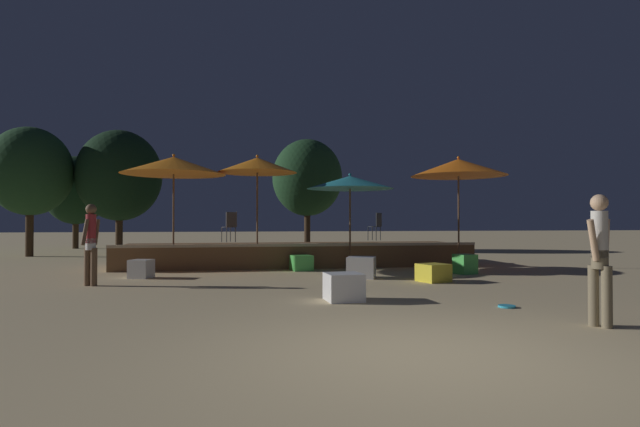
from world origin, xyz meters
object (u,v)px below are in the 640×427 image
(patio_umbrella_1, at_px, (174,166))
(cube_seat_5, at_px, (344,287))
(cube_seat_1, at_px, (141,269))
(bistro_chair_0, at_px, (377,224))
(cube_seat_2, at_px, (361,267))
(person_1, at_px, (91,242))
(person_2, at_px, (600,255))
(background_tree_3, at_px, (30,171))
(cube_seat_3, at_px, (465,264))
(patio_umbrella_3, at_px, (458,168))
(background_tree_2, at_px, (76,190))
(cube_seat_4, at_px, (433,273))
(frisbee_disc, at_px, (507,306))
(cube_seat_0, at_px, (301,263))
(patio_umbrella_0, at_px, (350,183))
(bistro_chair_1, at_px, (230,224))
(background_tree_1, at_px, (119,176))
(background_tree_0, at_px, (307,178))
(patio_umbrella_2, at_px, (257,165))

(patio_umbrella_1, bearing_deg, cube_seat_5, -59.64)
(cube_seat_1, bearing_deg, bistro_chair_0, 26.62)
(cube_seat_2, distance_m, person_1, 5.96)
(patio_umbrella_1, xyz_separation_m, person_2, (6.17, -8.47, -1.95))
(cube_seat_1, relative_size, background_tree_3, 0.12)
(cube_seat_3, bearing_deg, patio_umbrella_3, 68.98)
(cube_seat_1, height_order, background_tree_2, background_tree_2)
(cube_seat_4, relative_size, background_tree_2, 0.16)
(cube_seat_1, bearing_deg, person_2, -44.96)
(cube_seat_2, height_order, frisbee_disc, cube_seat_2)
(frisbee_disc, bearing_deg, cube_seat_0, 110.35)
(patio_umbrella_0, xyz_separation_m, cube_seat_2, (-0.25, -2.19, -2.18))
(person_2, bearing_deg, bistro_chair_0, -25.88)
(person_1, bearing_deg, cube_seat_1, 85.39)
(person_2, xyz_separation_m, bistro_chair_1, (-4.65, 9.64, 0.35))
(patio_umbrella_3, relative_size, background_tree_3, 0.66)
(patio_umbrella_0, xyz_separation_m, cube_seat_3, (2.58, -1.77, -2.18))
(frisbee_disc, distance_m, background_tree_1, 16.88)
(background_tree_0, bearing_deg, bistro_chair_1, -114.93)
(cube_seat_3, bearing_deg, background_tree_2, 133.16)
(person_2, height_order, frisbee_disc, person_2)
(cube_seat_0, height_order, frisbee_disc, cube_seat_0)
(patio_umbrella_1, bearing_deg, bistro_chair_0, 14.57)
(patio_umbrella_2, height_order, bistro_chair_0, patio_umbrella_2)
(person_1, xyz_separation_m, bistro_chair_0, (7.55, 4.68, 0.34))
(person_2, bearing_deg, cube_seat_1, 19.51)
(cube_seat_4, bearing_deg, cube_seat_3, 44.22)
(person_2, relative_size, bistro_chair_1, 1.87)
(patio_umbrella_2, bearing_deg, cube_seat_2, -48.75)
(cube_seat_3, height_order, background_tree_1, background_tree_1)
(cube_seat_3, height_order, background_tree_2, background_tree_2)
(cube_seat_4, relative_size, background_tree_3, 0.15)
(patio_umbrella_2, xyz_separation_m, cube_seat_1, (-2.80, -1.77, -2.70))
(patio_umbrella_3, bearing_deg, patio_umbrella_1, 176.81)
(cube_seat_4, xyz_separation_m, background_tree_2, (-11.95, 15.70, 2.66))
(patio_umbrella_2, xyz_separation_m, background_tree_1, (-5.19, 7.17, 0.27))
(bistro_chair_0, bearing_deg, cube_seat_4, 41.27)
(patio_umbrella_3, xyz_separation_m, cube_seat_1, (-8.64, -1.32, -2.69))
(bistro_chair_1, distance_m, background_tree_0, 8.54)
(cube_seat_5, xyz_separation_m, background_tree_0, (1.58, 14.54, 3.12))
(cube_seat_0, bearing_deg, background_tree_3, 142.92)
(cube_seat_5, height_order, background_tree_2, background_tree_2)
(patio_umbrella_0, relative_size, patio_umbrella_3, 0.83)
(cube_seat_3, bearing_deg, patio_umbrella_0, 145.62)
(person_1, bearing_deg, patio_umbrella_1, 93.44)
(cube_seat_1, distance_m, person_2, 9.50)
(background_tree_2, relative_size, background_tree_3, 0.92)
(cube_seat_1, distance_m, background_tree_2, 15.10)
(background_tree_0, distance_m, background_tree_1, 8.07)
(patio_umbrella_2, distance_m, cube_seat_5, 6.55)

